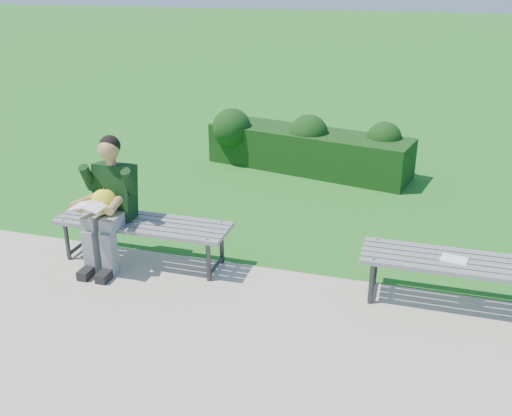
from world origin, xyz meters
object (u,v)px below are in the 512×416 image
at_px(bench_left, 143,226).
at_px(paper_sheet, 454,259).
at_px(hedge, 304,146).
at_px(seated_boy, 108,199).
at_px(bench_right, 465,266).

distance_m(bench_left, paper_sheet, 3.01).
relative_size(hedge, seated_boy, 2.41).
distance_m(seated_boy, paper_sheet, 3.32).
xyz_separation_m(bench_left, seated_boy, (-0.30, -0.10, 0.30)).
height_order(hedge, seated_boy, seated_boy).
xyz_separation_m(bench_right, seated_boy, (-3.41, -0.13, 0.30)).
xyz_separation_m(hedge, bench_right, (2.15, -3.39, 0.04)).
bearing_deg(paper_sheet, bench_right, -0.00).
height_order(bench_right, seated_boy, seated_boy).
bearing_deg(paper_sheet, hedge, 121.20).
xyz_separation_m(bench_left, paper_sheet, (3.01, 0.03, 0.06)).
bearing_deg(hedge, seated_boy, -109.63).
xyz_separation_m(hedge, bench_left, (-0.95, -3.42, 0.04)).
relative_size(bench_right, seated_boy, 1.37).
relative_size(hedge, paper_sheet, 12.81).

